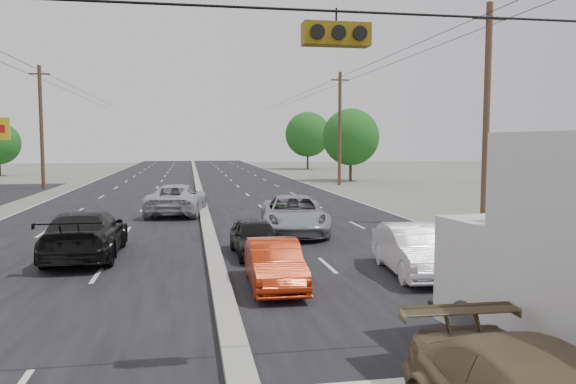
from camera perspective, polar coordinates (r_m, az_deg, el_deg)
name	(u,v)px	position (r m, az deg, el deg)	size (l,w,h in m)	color
ground	(241,384)	(9.37, -4.77, -18.87)	(200.00, 200.00, 0.00)	#606356
road_surface	(201,198)	(38.72, -8.87, -0.64)	(20.00, 160.00, 0.02)	black
center_median	(201,197)	(38.71, -8.87, -0.49)	(0.50, 160.00, 0.20)	gray
utility_pole_left_c	(41,126)	(49.95, -23.77, 6.13)	(1.60, 0.30, 10.00)	#422D1E
utility_pole_right_b	(487,113)	(27.04, 19.52, 7.54)	(1.60, 0.30, 10.00)	#422D1E
utility_pole_right_c	(340,128)	(50.33, 5.28, 6.52)	(1.60, 0.30, 10.00)	#422D1E
traffic_signals	(330,31)	(8.96, 4.27, 15.96)	(25.00, 0.30, 0.54)	black
tree_right_mid	(351,137)	(55.80, 6.40, 5.57)	(5.60, 5.60, 7.14)	#382619
tree_right_far	(308,134)	(80.31, 2.02, 5.87)	(6.40, 6.40, 8.16)	#382619
red_sedan	(274,265)	(14.75, -1.39, -7.40)	(1.30, 3.74, 1.23)	#AF280A
queue_car_a	(256,238)	(18.84, -3.32, -4.65)	(1.47, 3.66, 1.25)	black
queue_car_b	(414,251)	(16.56, 12.71, -5.83)	(1.50, 4.29, 1.41)	white
queue_car_c	(294,215)	(23.32, 0.58, -2.37)	(2.61, 5.65, 1.57)	#929499
oncoming_near	(86,234)	(19.58, -19.86, -4.05)	(2.24, 5.52, 1.60)	black
oncoming_far	(177,200)	(30.14, -11.20, -0.75)	(2.65, 5.75, 1.60)	#AFB0B7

